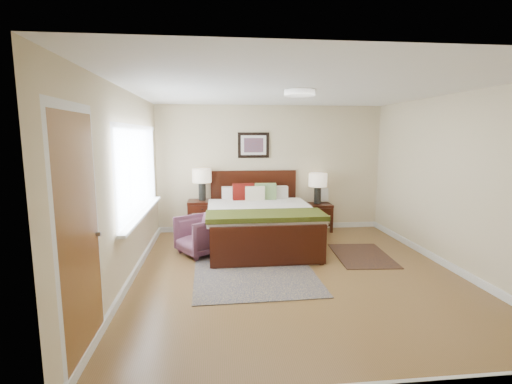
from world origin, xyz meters
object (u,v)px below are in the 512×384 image
armchair (201,235)px  rug_persian (252,267)px  bed (260,214)px  lamp_left (202,178)px  lamp_right (318,182)px  nightstand_left (203,207)px  nightstand_right (317,214)px

armchair → rug_persian: bearing=14.4°
bed → lamp_left: bearing=139.6°
lamp_right → armchair: bearing=-151.3°
bed → armchair: size_ratio=3.25×
lamp_left → lamp_right: 2.29m
bed → armchair: 1.10m
nightstand_left → nightstand_right: size_ratio=1.19×
bed → nightstand_left: (-1.02, 0.84, -0.01)m
nightstand_left → nightstand_right: bearing=0.3°
nightstand_right → bed: bearing=-146.0°
armchair → rug_persian: 1.09m
bed → armchair: bed is taller
lamp_left → armchair: (0.01, -1.24, -0.79)m
lamp_right → armchair: 2.68m
lamp_right → rug_persian: lamp_right is taller
rug_persian → lamp_right: bearing=51.2°
bed → lamp_right: (1.27, 0.87, 0.44)m
nightstand_right → lamp_left: size_ratio=0.91×
nightstand_left → armchair: 1.24m
lamp_right → rug_persian: size_ratio=0.26×
armchair → nightstand_right: bearing=85.9°
nightstand_left → bed: bearing=-39.7°
bed → lamp_left: size_ratio=3.65×
armchair → lamp_left: bearing=147.9°
armchair → rug_persian: size_ratio=0.29×
bed → lamp_right: size_ratio=3.65×
armchair → rug_persian: armchair is taller
nightstand_left → rug_persian: nightstand_left is taller
lamp_right → rug_persian: 2.66m
nightstand_right → lamp_left: (-2.28, 0.01, 0.76)m
nightstand_left → lamp_left: bearing=90.0°
bed → nightstand_right: size_ratio=3.99×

